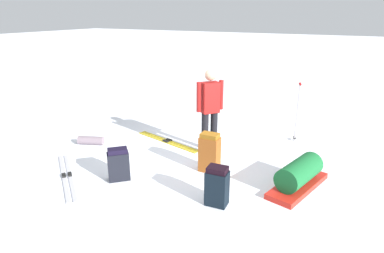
% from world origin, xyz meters
% --- Properties ---
extents(ground_plane, '(80.00, 80.00, 0.00)m').
position_xyz_m(ground_plane, '(0.00, 0.00, 0.00)').
color(ground_plane, white).
extents(skier_standing, '(0.46, 0.39, 1.70)m').
position_xyz_m(skier_standing, '(0.54, -0.11, 0.95)').
color(skier_standing, black).
rests_on(skier_standing, ground_plane).
extents(ski_pair_near, '(1.30, 1.59, 0.05)m').
position_xyz_m(ski_pair_near, '(-1.60, 1.63, 0.01)').
color(ski_pair_near, silver).
rests_on(ski_pair_near, ground_plane).
extents(ski_pair_far, '(0.61, 1.75, 0.05)m').
position_xyz_m(ski_pair_far, '(0.62, 0.94, 0.01)').
color(ski_pair_far, gold).
rests_on(ski_pair_far, ground_plane).
extents(backpack_large_dark, '(0.40, 0.40, 0.57)m').
position_xyz_m(backpack_large_dark, '(-1.25, 0.75, 0.28)').
color(backpack_large_dark, black).
rests_on(backpack_large_dark, ground_plane).
extents(backpack_bright, '(0.24, 0.35, 0.72)m').
position_xyz_m(backpack_bright, '(-0.24, -0.48, 0.35)').
color(backpack_bright, '#934A1A').
rests_on(backpack_bright, ground_plane).
extents(backpack_small_spare, '(0.26, 0.34, 0.61)m').
position_xyz_m(backpack_small_spare, '(-1.19, -1.04, 0.30)').
color(backpack_small_spare, black).
rests_on(backpack_small_spare, ground_plane).
extents(ski_poles_planted_near, '(0.16, 0.10, 1.30)m').
position_xyz_m(ski_poles_planted_near, '(2.03, -1.52, 0.72)').
color(ski_poles_planted_near, '#BAB7BF').
rests_on(ski_poles_planted_near, ground_plane).
extents(gear_sled, '(1.41, 0.78, 0.49)m').
position_xyz_m(gear_sled, '(-0.13, -2.02, 0.22)').
color(gear_sled, red).
rests_on(gear_sled, ground_plane).
extents(sleeping_mat_rolled, '(0.37, 0.58, 0.18)m').
position_xyz_m(sleeping_mat_rolled, '(-0.28, 2.33, 0.09)').
color(sleeping_mat_rolled, slate).
rests_on(sleeping_mat_rolled, ground_plane).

